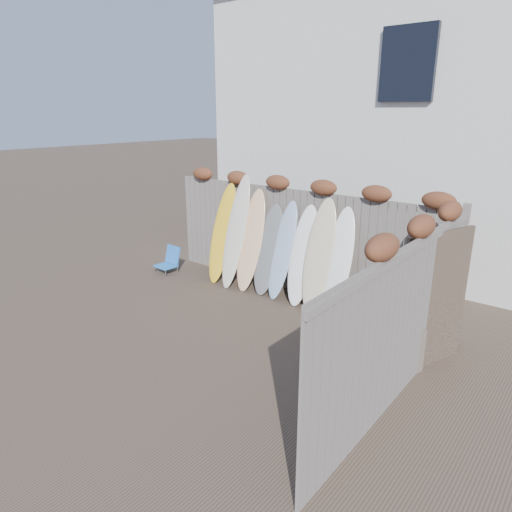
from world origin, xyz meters
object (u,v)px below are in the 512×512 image
Objects in this scene: wooden_crate at (398,347)px; lattice_panel at (434,301)px; beach_chair at (169,260)px; surfboard_0 at (222,233)px.

wooden_crate is 0.79m from lattice_panel.
lattice_panel reaches higher than beach_chair.
surfboard_0 is (-4.53, 0.73, 0.04)m from lattice_panel.
beach_chair is 0.92× the size of wooden_crate.
lattice_panel is 4.58m from surfboard_0.
lattice_panel is at bearing 47.86° from wooden_crate.
wooden_crate is at bearing -112.08° from lattice_panel.
wooden_crate reaches higher than beach_chair.
beach_chair is at bearing -163.40° from surfboard_0.
lattice_panel is (0.30, 0.34, 0.65)m from wooden_crate.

